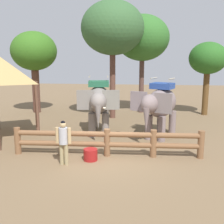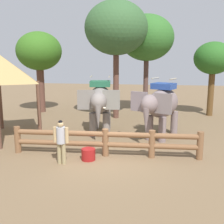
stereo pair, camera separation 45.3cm
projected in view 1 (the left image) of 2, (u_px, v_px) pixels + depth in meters
The scene contains 10 objects.
ground_plane at pixel (106, 158), 10.04m from camera, with size 60.00×60.00×0.00m, color brown.
log_fence at pixel (107, 140), 10.19m from camera, with size 7.20×0.59×1.05m.
elephant_near_left at pixel (99, 102), 13.07m from camera, with size 1.91×3.35×2.83m.
elephant_center at pixel (160, 105), 12.45m from camera, with size 2.45×3.30×2.79m.
tourist_woman_in_black at pixel (63, 139), 9.27m from camera, with size 0.56×0.32×1.57m.
tree_far_left at pixel (34, 52), 18.00m from camera, with size 3.04×3.04×5.45m.
tree_back_center at pixel (113, 29), 15.99m from camera, with size 3.75×3.75×7.04m.
tree_far_right at pixel (142, 38), 17.84m from camera, with size 3.55×3.55×6.52m.
tree_deep_back at pixel (208, 59), 17.25m from camera, with size 2.40×2.40×4.71m.
feed_bucket at pixel (91, 155), 9.81m from camera, with size 0.51×0.51×0.42m.
Camera 1 is at (1.36, -9.43, 3.62)m, focal length 43.26 mm.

